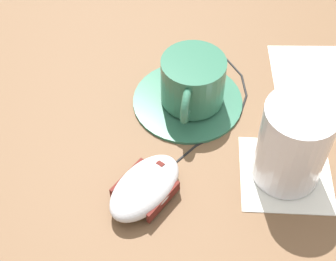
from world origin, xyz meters
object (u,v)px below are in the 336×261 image
Objects in this scene: saucer at (188,100)px; drinking_glass at (293,144)px; coffee_cup at (193,81)px; computer_mouse at (145,187)px.

saucer is 0.18m from drinking_glass.
drinking_glass is (0.09, -0.13, 0.02)m from coffee_cup.
coffee_cup is (0.01, -0.00, 0.04)m from saucer.
coffee_cup is 0.96× the size of computer_mouse.
drinking_glass is at bearing -55.15° from coffee_cup.
computer_mouse is at bearing -177.74° from drinking_glass.
drinking_glass is at bearing -54.18° from saucer.
drinking_glass reaches higher than coffee_cup.
coffee_cup is 0.16m from computer_mouse.
coffee_cup is at bearing -25.36° from saucer.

